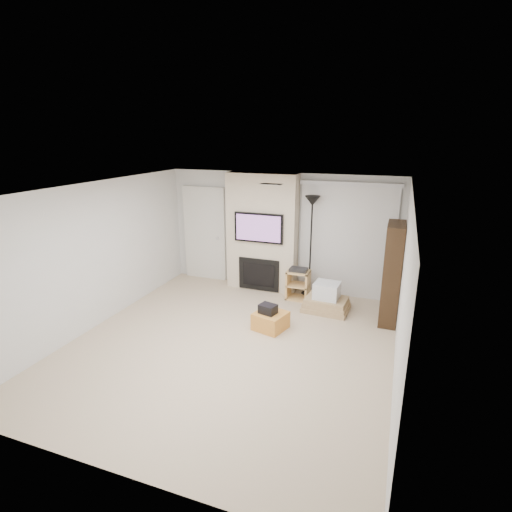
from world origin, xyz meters
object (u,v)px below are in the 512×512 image
(box_stack, at_px, (326,300))
(floor_lamp, at_px, (312,218))
(bookshelf, at_px, (392,274))
(av_stand, at_px, (298,283))
(ottoman, at_px, (271,321))

(box_stack, bearing_deg, floor_lamp, 126.29)
(box_stack, relative_size, bookshelf, 0.49)
(av_stand, height_order, box_stack, av_stand)
(bookshelf, bearing_deg, box_stack, 178.47)
(floor_lamp, bearing_deg, ottoman, -99.21)
(ottoman, bearing_deg, floor_lamp, 80.79)
(bookshelf, bearing_deg, floor_lamp, 156.84)
(floor_lamp, height_order, box_stack, floor_lamp)
(box_stack, bearing_deg, bookshelf, -1.53)
(floor_lamp, distance_m, box_stack, 1.65)
(av_stand, bearing_deg, box_stack, -29.91)
(floor_lamp, relative_size, bookshelf, 1.16)
(floor_lamp, relative_size, box_stack, 2.37)
(floor_lamp, bearing_deg, box_stack, -53.71)
(box_stack, bearing_deg, av_stand, 150.09)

